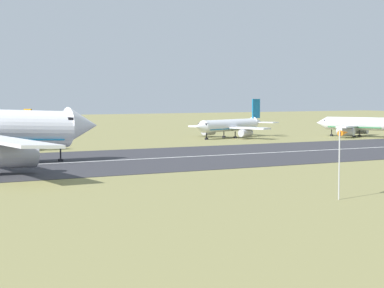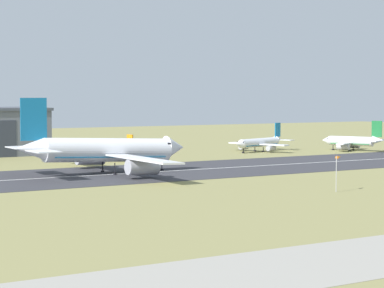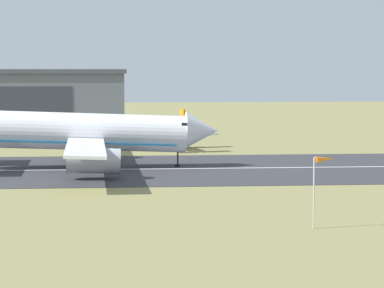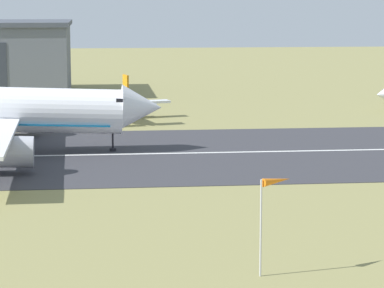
{
  "view_description": "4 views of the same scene",
  "coord_description": "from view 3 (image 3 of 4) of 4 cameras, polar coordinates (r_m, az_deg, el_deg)",
  "views": [
    {
      "loc": [
        -29.21,
        13.39,
        10.61
      ],
      "look_at": [
        16.61,
        91.22,
        4.55
      ],
      "focal_mm": 70.0,
      "sensor_mm": 36.0,
      "label": 1
    },
    {
      "loc": [
        -74.73,
        -39.23,
        18.42
      ],
      "look_at": [
        2.67,
        93.19,
        8.62
      ],
      "focal_mm": 70.0,
      "sensor_mm": 36.0,
      "label": 2
    },
    {
      "loc": [
        1.97,
        -14.97,
        15.7
      ],
      "look_at": [
        10.17,
        76.61,
        7.73
      ],
      "focal_mm": 85.0,
      "sensor_mm": 36.0,
      "label": 3
    },
    {
      "loc": [
        9.95,
        9.5,
        19.26
      ],
      "look_at": [
        19.4,
        96.61,
        5.25
      ],
      "focal_mm": 85.0,
      "sensor_mm": 36.0,
      "label": 4
    }
  ],
  "objects": [
    {
      "name": "ground_plane",
      "position": [
        77.48,
        -6.51,
        -6.77
      ],
      "size": [
        623.79,
        623.79,
        0.0
      ],
      "primitive_type": "plane",
      "color": "olive"
    },
    {
      "name": "runway_strip",
      "position": [
        137.63,
        -5.9,
        -1.61
      ],
      "size": [
        383.79,
        40.91,
        0.06
      ],
      "primitive_type": "cube",
      "color": "#333338",
      "rests_on": "ground_plane"
    },
    {
      "name": "runway_centreline",
      "position": [
        137.63,
        -5.9,
        -1.6
      ],
      "size": [
        345.41,
        0.7,
        0.01
      ],
      "primitive_type": "cube",
      "color": "silver",
      "rests_on": "runway_strip"
    },
    {
      "name": "hangar_building",
      "position": [
        214.98,
        -11.88,
        2.65
      ],
      "size": [
        57.48,
        30.46,
        14.87
      ],
      "color": "slate",
      "rests_on": "ground_plane"
    },
    {
      "name": "airplane_landing",
      "position": [
        139.46,
        -7.1,
        0.69
      ],
      "size": [
        43.99,
        60.51,
        18.08
      ],
      "color": "white",
      "rests_on": "ground_plane"
    },
    {
      "name": "airplane_parked_west",
      "position": [
        171.32,
        -1.44,
        0.65
      ],
      "size": [
        19.42,
        19.29,
        7.84
      ],
      "color": "silver",
      "rests_on": "ground_plane"
    },
    {
      "name": "windsock_pole",
      "position": [
        88.66,
        8.25,
        -1.21
      ],
      "size": [
        2.52,
        1.76,
        6.98
      ],
      "color": "#B7B7BC",
      "rests_on": "ground_plane"
    }
  ]
}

